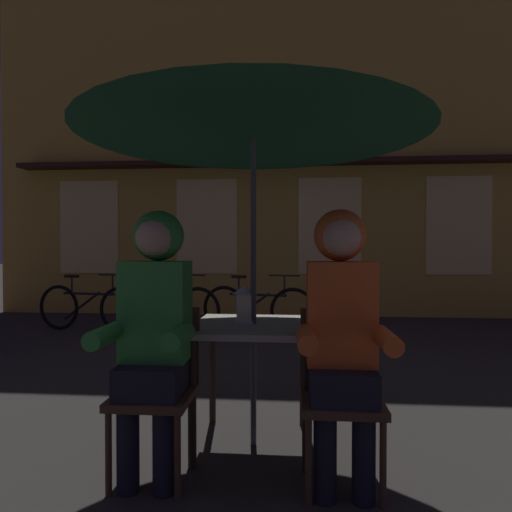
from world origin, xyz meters
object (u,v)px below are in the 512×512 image
(cafe_table, at_px, (253,340))
(bicycle_third, at_px, (258,309))
(person_left_hooded, at_px, (154,316))
(bicycle_nearest, at_px, (89,307))
(person_right_hooded, at_px, (341,318))
(chair_right, at_px, (340,385))
(bicycle_second, at_px, (166,308))
(lantern, at_px, (245,303))
(patio_umbrella, at_px, (253,106))
(chair_left, at_px, (158,381))

(cafe_table, height_order, bicycle_third, bicycle_third)
(cafe_table, height_order, person_left_hooded, person_left_hooded)
(bicycle_third, bearing_deg, bicycle_nearest, -178.72)
(person_left_hooded, distance_m, bicycle_third, 3.94)
(person_left_hooded, relative_size, person_right_hooded, 1.00)
(cafe_table, height_order, bicycle_nearest, bicycle_nearest)
(chair_right, height_order, bicycle_third, chair_right)
(person_right_hooded, xyz_separation_m, bicycle_second, (-2.05, 3.91, -0.50))
(lantern, distance_m, chair_right, 0.76)
(person_right_hooded, bearing_deg, person_left_hooded, 180.00)
(chair_right, distance_m, bicycle_third, 3.92)
(chair_right, bearing_deg, lantern, 144.15)
(patio_umbrella, distance_m, person_left_hooded, 1.37)
(chair_left, bearing_deg, bicycle_third, 86.49)
(lantern, xyz_separation_m, person_right_hooded, (0.54, -0.44, -0.01))
(cafe_table, distance_m, patio_umbrella, 1.42)
(patio_umbrella, distance_m, bicycle_third, 3.88)
(chair_right, xyz_separation_m, bicycle_third, (-0.72, 3.85, -0.14))
(patio_umbrella, bearing_deg, bicycle_second, 114.28)
(chair_right, xyz_separation_m, person_left_hooded, (-0.96, -0.06, 0.36))
(chair_left, distance_m, person_left_hooded, 0.36)
(bicycle_nearest, height_order, bicycle_third, same)
(chair_right, bearing_deg, bicycle_third, 100.66)
(bicycle_second, bearing_deg, lantern, -66.37)
(patio_umbrella, height_order, bicycle_third, patio_umbrella)
(chair_left, bearing_deg, bicycle_second, 105.82)
(chair_left, distance_m, person_right_hooded, 1.03)
(chair_right, relative_size, bicycle_second, 0.53)
(cafe_table, relative_size, patio_umbrella, 0.32)
(cafe_table, relative_size, person_right_hooded, 0.53)
(patio_umbrella, relative_size, bicycle_nearest, 1.39)
(chair_left, bearing_deg, person_left_hooded, -90.00)
(chair_left, relative_size, person_right_hooded, 0.62)
(lantern, height_order, bicycle_second, lantern)
(cafe_table, relative_size, bicycle_third, 0.45)
(bicycle_nearest, relative_size, bicycle_second, 1.01)
(cafe_table, distance_m, chair_left, 0.62)
(person_left_hooded, height_order, bicycle_second, person_left_hooded)
(patio_umbrella, height_order, person_right_hooded, patio_umbrella)
(bicycle_second, bearing_deg, person_right_hooded, -62.31)
(patio_umbrella, bearing_deg, person_right_hooded, -41.57)
(chair_left, relative_size, bicycle_third, 0.53)
(person_left_hooded, bearing_deg, bicycle_third, 86.54)
(person_left_hooded, xyz_separation_m, person_right_hooded, (0.96, 0.00, 0.00))
(cafe_table, height_order, patio_umbrella, patio_umbrella)
(chair_left, height_order, bicycle_nearest, chair_left)
(cafe_table, distance_m, bicycle_nearest, 4.37)
(lantern, bearing_deg, person_right_hooded, -39.65)
(cafe_table, xyz_separation_m, bicycle_nearest, (-2.70, 3.42, -0.29))
(bicycle_nearest, relative_size, bicycle_third, 1.01)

